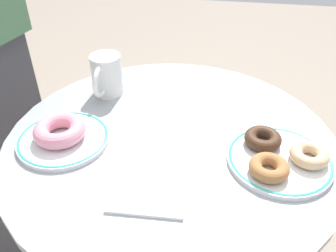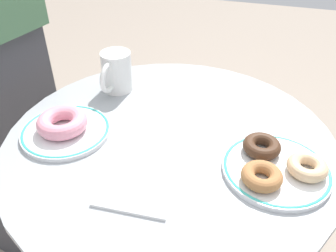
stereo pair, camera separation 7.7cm
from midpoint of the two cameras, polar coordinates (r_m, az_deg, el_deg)
The scene contains 9 objects.
cafe_table at distance 0.94m, azimuth 2.65°, elevation -13.81°, with size 0.72×0.72×0.77m.
plate_left at distance 0.80m, azimuth -13.51°, elevation -0.88°, with size 0.20×0.20×0.01m.
plate_right at distance 0.73m, azimuth 19.94°, elevation -6.66°, with size 0.21×0.21×0.01m.
donut_pink_frosted at distance 0.79m, azimuth -14.04°, elevation 0.45°, with size 0.11×0.11×0.03m, color pink.
donut_glazed at distance 0.73m, azimuth 24.38°, elevation -6.12°, with size 0.08×0.08×0.03m, color #E0B789.
donut_chocolate at distance 0.75m, azimuth 17.75°, elevation -3.10°, with size 0.08×0.08×0.03m, color #422819.
donut_cinnamon at distance 0.68m, azimuth 18.05°, elevation -7.81°, with size 0.08×0.08×0.03m, color #A36B3D.
paper_napkin at distance 0.66m, azimuth -1.67°, elevation -10.39°, with size 0.14×0.11×0.01m, color white.
coffee_mug at distance 0.92m, azimuth -5.97°, elevation 8.56°, with size 0.08×0.12×0.10m.
Camera 2 is at (0.17, -0.58, 1.25)m, focal length 37.89 mm.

